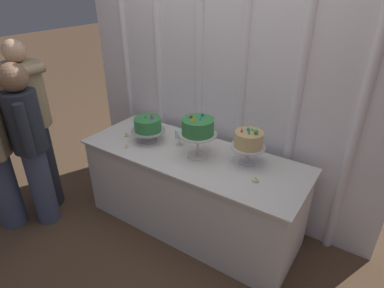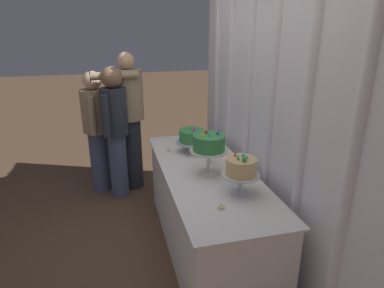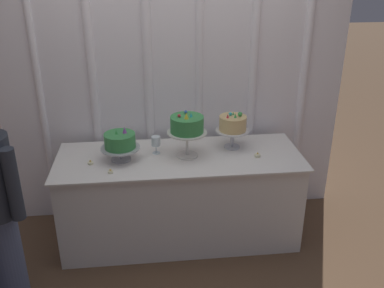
{
  "view_description": "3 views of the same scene",
  "coord_description": "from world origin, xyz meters",
  "views": [
    {
      "loc": [
        1.32,
        -1.87,
        2.12
      ],
      "look_at": [
        -0.05,
        0.18,
        0.82
      ],
      "focal_mm": 30.06,
      "sensor_mm": 36.0,
      "label": 1
    },
    {
      "loc": [
        2.5,
        -0.66,
        1.95
      ],
      "look_at": [
        -0.21,
        0.02,
        0.95
      ],
      "focal_mm": 31.31,
      "sensor_mm": 36.0,
      "label": 2
    },
    {
      "loc": [
        -0.25,
        -3.0,
        2.27
      ],
      "look_at": [
        0.11,
        0.14,
        0.85
      ],
      "focal_mm": 40.07,
      "sensor_mm": 36.0,
      "label": 3
    }
  ],
  "objects": [
    {
      "name": "draped_curtain",
      "position": [
        0.01,
        0.56,
        1.44
      ],
      "size": [
        2.99,
        0.18,
        2.65
      ],
      "color": "white",
      "rests_on": "ground_plane"
    },
    {
      "name": "tealight_near_left",
      "position": [
        -0.54,
        -0.13,
        0.78
      ],
      "size": [
        0.04,
        0.04,
        0.03
      ],
      "color": "beige",
      "rests_on": "cake_table"
    },
    {
      "name": "cake_display_rightmost",
      "position": [
        0.45,
        0.22,
        0.97
      ],
      "size": [
        0.28,
        0.28,
        0.31
      ],
      "color": "silver",
      "rests_on": "cake_table"
    },
    {
      "name": "guest_man_pink_jacket",
      "position": [
        -1.2,
        -0.61,
        0.86
      ],
      "size": [
        0.39,
        0.39,
        1.53
      ],
      "color": "#4C5675",
      "rests_on": "ground_plane"
    },
    {
      "name": "guest_girl_blue_dress",
      "position": [
        -1.42,
        -0.45,
        0.91
      ],
      "size": [
        0.48,
        0.64,
        1.66
      ],
      "color": "#282D38",
      "rests_on": "ground_plane"
    },
    {
      "name": "wine_glass",
      "position": [
        -0.18,
        0.18,
        0.88
      ],
      "size": [
        0.07,
        0.07,
        0.15
      ],
      "color": "silver",
      "rests_on": "cake_table"
    },
    {
      "name": "cake_display_center",
      "position": [
        0.06,
        0.1,
        1.03
      ],
      "size": [
        0.31,
        0.31,
        0.39
      ],
      "color": "silver",
      "rests_on": "cake_table"
    },
    {
      "name": "cake_table",
      "position": [
        0.0,
        0.1,
        0.39
      ],
      "size": [
        1.98,
        0.74,
        0.77
      ],
      "color": "white",
      "rests_on": "ground_plane"
    },
    {
      "name": "ground_plane",
      "position": [
        0.0,
        0.0,
        0.0
      ],
      "size": [
        24.0,
        24.0,
        0.0
      ],
      "primitive_type": "plane",
      "color": "brown"
    },
    {
      "name": "cake_display_leftmost",
      "position": [
        -0.46,
        0.08,
        0.92
      ],
      "size": [
        0.31,
        0.31,
        0.27
      ],
      "color": "#B2B2B7",
      "rests_on": "cake_table"
    },
    {
      "name": "tealight_far_left",
      "position": [
        -0.7,
        0.03,
        0.78
      ],
      "size": [
        0.04,
        0.04,
        0.03
      ],
      "color": "beige",
      "rests_on": "cake_table"
    },
    {
      "name": "tealight_near_right",
      "position": [
        0.62,
        0.02,
        0.78
      ],
      "size": [
        0.05,
        0.05,
        0.04
      ],
      "color": "beige",
      "rests_on": "cake_table"
    }
  ]
}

